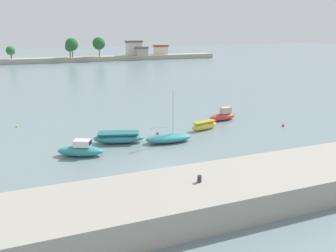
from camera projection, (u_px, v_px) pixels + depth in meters
The scene contains 12 objects.
ground_plane at pixel (172, 172), 28.61m from camera, with size 400.00×400.00×0.00m, color slate.
seawall_embankment at pixel (206, 195), 22.66m from camera, with size 88.84×6.18×2.01m, color #9E998C.
mooring_bollard at pixel (199, 179), 22.19m from camera, with size 0.28×0.28×0.47m, color #2D2D33.
moored_boat_0 at pixel (81, 150), 32.12m from camera, with size 4.70×3.20×1.61m.
moored_boat_1 at pixel (119, 138), 35.79m from camera, with size 5.65×3.24×1.19m.
moored_boat_2 at pixel (169, 138), 36.00m from camera, with size 5.18×2.26×5.63m.
moored_boat_3 at pixel (204, 126), 40.45m from camera, with size 3.86×1.87×1.05m.
moored_boat_4 at pixel (223, 116), 44.62m from camera, with size 4.08×1.81×1.72m.
mooring_buoy_0 at pixel (283, 125), 41.85m from camera, with size 0.31×0.31×0.31m, color red.
mooring_buoy_1 at pixel (158, 133), 38.60m from camera, with size 0.33×0.33×0.33m, color red.
mooring_buoy_2 at pixel (17, 126), 41.62m from camera, with size 0.27×0.27×0.27m, color yellow.
distant_shoreline at pixel (67, 56), 120.76m from camera, with size 114.63×6.85×8.68m.
Camera 1 is at (-9.68, -24.50, 11.84)m, focal length 35.83 mm.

